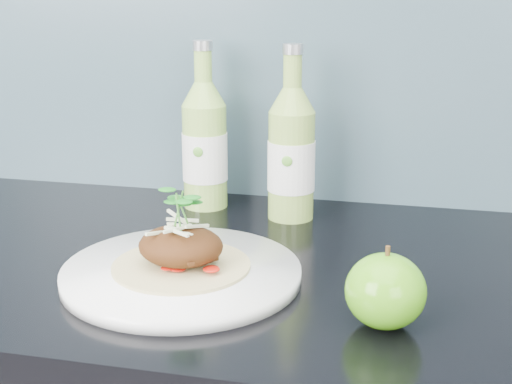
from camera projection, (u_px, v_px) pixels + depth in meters
dinner_plate at (182, 273)px, 0.87m from camera, size 0.33×0.33×0.02m
pork_taco at (181, 244)px, 0.86m from camera, size 0.17×0.17×0.10m
green_apple at (385, 291)px, 0.75m from camera, size 0.11×0.11×0.09m
cider_bottle_left at (205, 145)px, 1.13m from camera, size 0.09×0.09×0.26m
cider_bottle_right at (291, 154)px, 1.08m from camera, size 0.08×0.08×0.26m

